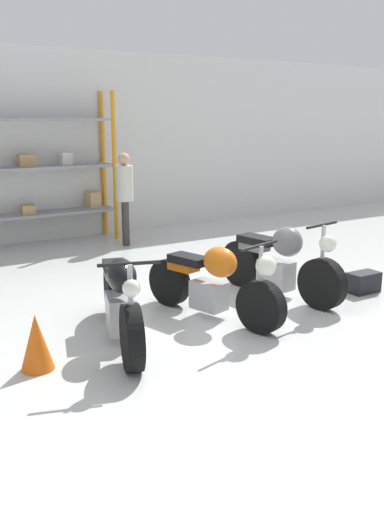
# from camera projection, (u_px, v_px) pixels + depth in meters

# --- Properties ---
(ground_plane) EXTENTS (30.00, 30.00, 0.00)m
(ground_plane) POSITION_uv_depth(u_px,v_px,m) (210.00, 320.00, 6.77)
(ground_plane) COLOR silver
(back_wall) EXTENTS (30.00, 0.08, 3.60)m
(back_wall) POSITION_uv_depth(u_px,v_px,m) (52.00, 146.00, 10.86)
(back_wall) COLOR silver
(back_wall) RESTS_ON ground_plane
(shelving_rack) EXTENTS (3.65, 0.63, 2.82)m
(shelving_rack) POSITION_uv_depth(u_px,v_px,m) (21.00, 171.00, 10.29)
(shelving_rack) COLOR orange
(shelving_rack) RESTS_ON ground_plane
(motorcycle_black) EXTENTS (0.90, 2.12, 1.05)m
(motorcycle_black) POSITION_uv_depth(u_px,v_px,m) (121.00, 301.00, 6.05)
(motorcycle_black) COLOR black
(motorcycle_black) RESTS_ON ground_plane
(motorcycle_orange) EXTENTS (0.84, 2.01, 1.01)m
(motorcycle_orange) POSITION_uv_depth(u_px,v_px,m) (214.00, 283.00, 6.73)
(motorcycle_orange) COLOR black
(motorcycle_orange) RESTS_ON ground_plane
(motorcycle_grey) EXTENTS (0.66, 2.03, 1.08)m
(motorcycle_grey) POSITION_uv_depth(u_px,v_px,m) (280.00, 263.00, 7.55)
(motorcycle_grey) COLOR black
(motorcycle_grey) RESTS_ON ground_plane
(person_browsing) EXTENTS (0.42, 0.42, 1.70)m
(person_browsing) POSITION_uv_depth(u_px,v_px,m) (125.00, 191.00, 10.52)
(person_browsing) COLOR #38332D
(person_browsing) RESTS_ON ground_plane
(toolbox) EXTENTS (0.44, 0.26, 0.28)m
(toolbox) POSITION_uv_depth(u_px,v_px,m) (363.00, 282.00, 7.81)
(toolbox) COLOR black
(toolbox) RESTS_ON ground_plane
(traffic_cone) EXTENTS (0.32, 0.32, 0.55)m
(traffic_cone) POSITION_uv_depth(u_px,v_px,m) (36.00, 342.00, 5.39)
(traffic_cone) COLOR orange
(traffic_cone) RESTS_ON ground_plane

